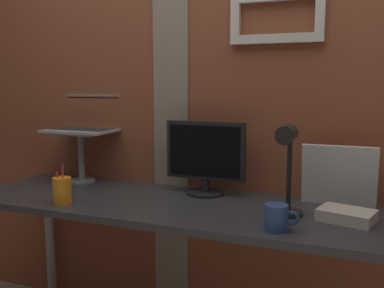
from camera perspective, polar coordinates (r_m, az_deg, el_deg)
brick_wall_back at (r=2.18m, az=3.30°, el=7.55°), size 3.06×0.16×2.50m
desk at (r=1.94m, az=-1.11°, el=-9.94°), size 2.02×0.61×0.75m
monitor at (r=2.03m, az=1.78°, el=-1.41°), size 0.38×0.18×0.35m
laptop_stand at (r=2.37m, az=-14.42°, el=-0.59°), size 0.28×0.22×0.27m
laptop at (r=2.40m, az=-13.60°, el=2.89°), size 0.36×0.30×0.20m
whiteboard_panel at (r=1.95m, az=18.77°, el=-3.99°), size 0.31×0.06×0.27m
desk_lamp at (r=1.70m, az=12.45°, el=-2.16°), size 0.12×0.20×0.37m
pen_cup at (r=1.98m, az=-16.72°, el=-5.90°), size 0.08×0.08×0.18m
coffee_mug at (r=1.59m, az=11.14°, el=-9.49°), size 0.12×0.08×0.10m
paper_clutter_stack at (r=1.78m, az=19.67°, el=-8.84°), size 0.23×0.19×0.05m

